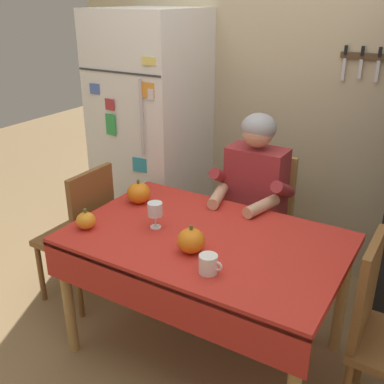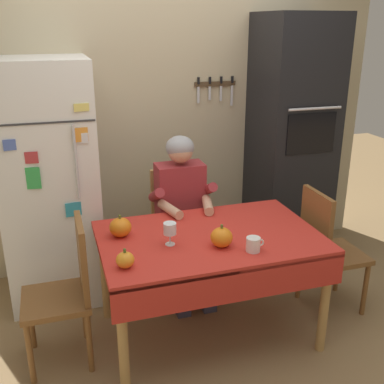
# 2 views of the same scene
# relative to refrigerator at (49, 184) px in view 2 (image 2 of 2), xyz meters

# --- Properties ---
(ground_plane) EXTENTS (10.00, 10.00, 0.00)m
(ground_plane) POSITION_rel_refrigerator_xyz_m (0.95, -0.96, -0.90)
(ground_plane) COLOR #93754C
(ground_plane) RESTS_ON ground
(back_wall_assembly) EXTENTS (3.70, 0.13, 2.60)m
(back_wall_assembly) POSITION_rel_refrigerator_xyz_m (1.00, 0.39, 0.40)
(back_wall_assembly) COLOR #BCAD89
(back_wall_assembly) RESTS_ON ground
(refrigerator) EXTENTS (0.68, 0.71, 1.80)m
(refrigerator) POSITION_rel_refrigerator_xyz_m (0.00, 0.00, 0.00)
(refrigerator) COLOR white
(refrigerator) RESTS_ON ground
(wall_oven) EXTENTS (0.60, 0.64, 2.10)m
(wall_oven) POSITION_rel_refrigerator_xyz_m (2.00, 0.04, 0.15)
(wall_oven) COLOR black
(wall_oven) RESTS_ON ground
(dining_table) EXTENTS (1.40, 0.90, 0.74)m
(dining_table) POSITION_rel_refrigerator_xyz_m (0.95, -0.88, -0.24)
(dining_table) COLOR tan
(dining_table) RESTS_ON ground
(chair_behind_person) EXTENTS (0.40, 0.40, 0.93)m
(chair_behind_person) POSITION_rel_refrigerator_xyz_m (0.94, -0.09, -0.39)
(chair_behind_person) COLOR tan
(chair_behind_person) RESTS_ON ground
(seated_person) EXTENTS (0.47, 0.55, 1.25)m
(seated_person) POSITION_rel_refrigerator_xyz_m (0.94, -0.28, -0.16)
(seated_person) COLOR #38384C
(seated_person) RESTS_ON ground
(chair_right_side) EXTENTS (0.40, 0.40, 0.93)m
(chair_right_side) POSITION_rel_refrigerator_xyz_m (1.85, -0.83, -0.39)
(chair_right_side) COLOR brown
(chair_right_side) RESTS_ON ground
(chair_left_side) EXTENTS (0.40, 0.40, 0.93)m
(chair_left_side) POSITION_rel_refrigerator_xyz_m (0.05, -0.84, -0.39)
(chair_left_side) COLOR brown
(chair_left_side) RESTS_ON ground
(coffee_mug) EXTENTS (0.11, 0.09, 0.09)m
(coffee_mug) POSITION_rel_refrigerator_xyz_m (1.13, -1.15, -0.12)
(coffee_mug) COLOR white
(coffee_mug) RESTS_ON dining_table
(wine_glass) EXTENTS (0.08, 0.08, 0.14)m
(wine_glass) POSITION_rel_refrigerator_xyz_m (0.68, -0.92, -0.06)
(wine_glass) COLOR white
(wine_glass) RESTS_ON dining_table
(pumpkin_large) EXTENTS (0.14, 0.14, 0.14)m
(pumpkin_large) POSITION_rel_refrigerator_xyz_m (0.41, -0.71, -0.10)
(pumpkin_large) COLOR orange
(pumpkin_large) RESTS_ON dining_table
(pumpkin_medium) EXTENTS (0.14, 0.14, 0.14)m
(pumpkin_medium) POSITION_rel_refrigerator_xyz_m (0.97, -1.03, -0.10)
(pumpkin_medium) COLOR orange
(pumpkin_medium) RESTS_ON dining_table
(pumpkin_small) EXTENTS (0.10, 0.10, 0.11)m
(pumpkin_small) POSITION_rel_refrigerator_xyz_m (0.37, -1.11, -0.11)
(pumpkin_small) COLOR orange
(pumpkin_small) RESTS_ON dining_table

